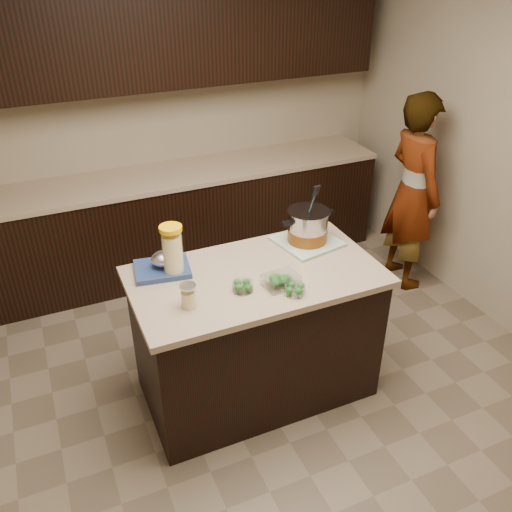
{
  "coord_description": "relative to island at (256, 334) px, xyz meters",
  "views": [
    {
      "loc": [
        -1.07,
        -2.43,
        2.6
      ],
      "look_at": [
        0.0,
        0.0,
        1.02
      ],
      "focal_mm": 38.0,
      "sensor_mm": 36.0,
      "label": 1
    }
  ],
  "objects": [
    {
      "name": "ground_plane",
      "position": [
        0.0,
        0.0,
        -0.45
      ],
      "size": [
        4.0,
        4.0,
        0.0
      ],
      "primitive_type": "plane",
      "color": "brown",
      "rests_on": "ground"
    },
    {
      "name": "mason_jar",
      "position": [
        -0.45,
        -0.15,
        0.51
      ],
      "size": [
        0.11,
        0.11,
        0.14
      ],
      "rotation": [
        0.0,
        0.0,
        0.35
      ],
      "color": "beige",
      "rests_on": "island"
    },
    {
      "name": "broccoli_tub_right",
      "position": [
        0.11,
        -0.27,
        0.47
      ],
      "size": [
        0.14,
        0.14,
        0.05
      ],
      "rotation": [
        0.0,
        0.0,
        -0.21
      ],
      "color": "silver",
      "rests_on": "island"
    },
    {
      "name": "back_cabinets",
      "position": [
        0.0,
        1.74,
        0.49
      ],
      "size": [
        3.6,
        0.63,
        2.33
      ],
      "color": "black",
      "rests_on": "ground"
    },
    {
      "name": "broccoli_tub_left",
      "position": [
        -0.14,
        -0.13,
        0.47
      ],
      "size": [
        0.14,
        0.14,
        0.06
      ],
      "rotation": [
        0.0,
        0.0,
        0.29
      ],
      "color": "silver",
      "rests_on": "island"
    },
    {
      "name": "broccoli_tub_rect",
      "position": [
        0.08,
        -0.17,
        0.48
      ],
      "size": [
        0.21,
        0.16,
        0.07
      ],
      "rotation": [
        0.0,
        0.0,
        0.13
      ],
      "color": "silver",
      "rests_on": "island"
    },
    {
      "name": "room_shell",
      "position": [
        0.0,
        0.0,
        1.26
      ],
      "size": [
        4.04,
        4.04,
        2.72
      ],
      "color": "tan",
      "rests_on": "ground"
    },
    {
      "name": "stock_pot",
      "position": [
        0.45,
        0.2,
        0.56
      ],
      "size": [
        0.37,
        0.29,
        0.38
      ],
      "rotation": [
        0.0,
        0.0,
        0.09
      ],
      "color": "#B7B7BC",
      "rests_on": "dish_towel"
    },
    {
      "name": "person",
      "position": [
        1.7,
        0.73,
        0.36
      ],
      "size": [
        0.43,
        0.62,
        1.62
      ],
      "primitive_type": "imported",
      "rotation": [
        0.0,
        0.0,
        1.5
      ],
      "color": "gray",
      "rests_on": "ground"
    },
    {
      "name": "blue_tray",
      "position": [
        -0.48,
        0.25,
        0.49
      ],
      "size": [
        0.35,
        0.3,
        0.12
      ],
      "rotation": [
        0.0,
        0.0,
        -0.15
      ],
      "color": "navy",
      "rests_on": "island"
    },
    {
      "name": "lemonade_pitcher",
      "position": [
        -0.44,
        0.18,
        0.59
      ],
      "size": [
        0.15,
        0.15,
        0.31
      ],
      "rotation": [
        0.0,
        0.0,
        -0.15
      ],
      "color": "beige",
      "rests_on": "island"
    },
    {
      "name": "dish_towel",
      "position": [
        0.45,
        0.2,
        0.46
      ],
      "size": [
        0.42,
        0.42,
        0.02
      ],
      "primitive_type": "cube",
      "rotation": [
        0.0,
        0.0,
        0.19
      ],
      "color": "#5A8358",
      "rests_on": "island"
    },
    {
      "name": "island",
      "position": [
        0.0,
        0.0,
        0.0
      ],
      "size": [
        1.46,
        0.81,
        0.9
      ],
      "color": "black",
      "rests_on": "ground"
    }
  ]
}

